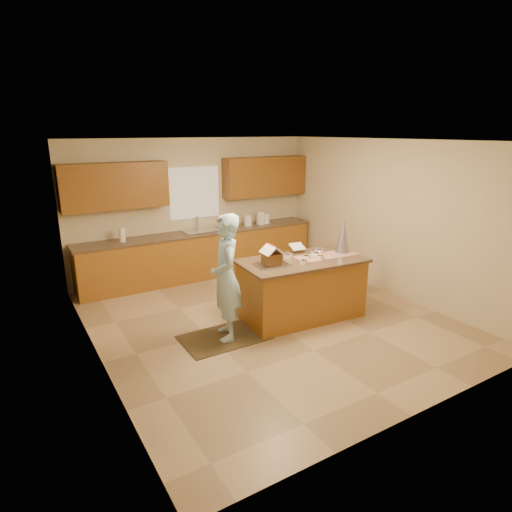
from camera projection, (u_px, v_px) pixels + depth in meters
name	position (u px, v px, depth m)	size (l,w,h in m)	color
floor	(268.00, 320.00, 6.70)	(5.50, 5.50, 0.00)	tan
ceiling	(270.00, 140.00, 5.94)	(5.50, 5.50, 0.00)	silver
wall_back	(194.00, 208.00, 8.58)	(5.50, 5.50, 0.00)	beige
wall_front	(426.00, 294.00, 4.06)	(5.50, 5.50, 0.00)	beige
wall_left	(91.00, 261.00, 5.08)	(5.50, 5.50, 0.00)	beige
wall_right	(388.00, 218.00, 7.56)	(5.50, 5.50, 0.00)	beige
stone_accent	(110.00, 290.00, 4.46)	(2.50, 2.50, 0.00)	gray
window_curtain	(194.00, 193.00, 8.47)	(1.05, 0.03, 1.00)	white
back_counter_base	(202.00, 255.00, 8.59)	(4.80, 0.60, 0.88)	#995D1F
back_counter_top	(201.00, 233.00, 8.46)	(4.85, 0.63, 0.04)	brown
upper_cabinet_left	(115.00, 186.00, 7.51)	(1.85, 0.35, 0.80)	brown
upper_cabinet_right	(265.00, 176.00, 9.04)	(1.85, 0.35, 0.80)	brown
sink	(201.00, 233.00, 8.46)	(0.70, 0.45, 0.12)	silver
faucet	(197.00, 223.00, 8.56)	(0.03, 0.03, 0.28)	silver
island_base	(301.00, 290.00, 6.70)	(1.84, 0.92, 0.90)	#995D1F
island_top	(302.00, 261.00, 6.57)	(1.92, 1.00, 0.04)	brown
table_runner	(327.00, 255.00, 6.76)	(1.02, 0.37, 0.01)	#A3190B
baking_tray	(272.00, 265.00, 6.27)	(0.47, 0.35, 0.03)	silver
cookbook	(297.00, 247.00, 6.94)	(0.22, 0.02, 0.18)	white
tinsel_tree	(343.00, 235.00, 6.88)	(0.22, 0.22, 0.56)	silver
rug	(224.00, 337.00, 6.12)	(1.20, 0.78, 0.01)	black
boy	(226.00, 278.00, 5.89)	(0.65, 0.42, 1.77)	#A7D6EE
canister_a	(248.00, 220.00, 8.95)	(0.17, 0.17, 0.23)	white
canister_b	(261.00, 218.00, 9.10)	(0.19, 0.19, 0.27)	white
canister_c	(266.00, 218.00, 9.18)	(0.15, 0.15, 0.21)	white
paper_towel	(122.00, 235.00, 7.66)	(0.12, 0.12, 0.25)	white
gingerbread_house	(272.00, 257.00, 6.24)	(0.30, 0.31, 0.29)	#5B3418
candy_bowls	(309.00, 256.00, 6.64)	(0.73, 0.49, 0.06)	yellow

